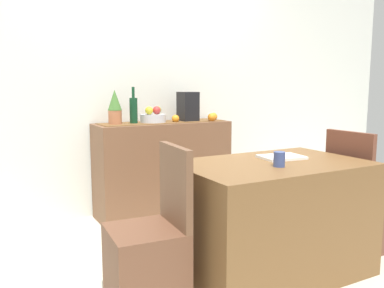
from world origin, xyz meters
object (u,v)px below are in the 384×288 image
object	(u,v)px
chair_near_window	(148,260)
fruit_bowl	(153,118)
potted_plant	(115,107)
chair_by_corner	(360,213)
dining_table	(271,218)
sideboard_console	(163,168)
wine_bottle	(134,110)
open_book	(281,157)
coffee_cup	(279,159)
coffee_maker	(188,107)

from	to	relation	value
chair_near_window	fruit_bowl	bearing A→B (deg)	65.37
potted_plant	chair_by_corner	xyz separation A→B (m)	(1.41, -1.49, -0.77)
dining_table	chair_near_window	distance (m)	0.87
sideboard_console	chair_near_window	distance (m)	1.69
wine_bottle	open_book	distance (m)	1.52
coffee_cup	chair_near_window	size ratio (longest dim) A/B	0.10
fruit_bowl	coffee_cup	size ratio (longest dim) A/B	2.61
fruit_bowl	dining_table	bearing A→B (deg)	-82.96
fruit_bowl	potted_plant	bearing A→B (deg)	180.00
fruit_bowl	sideboard_console	bearing A→B (deg)	0.00
wine_bottle	dining_table	bearing A→B (deg)	-75.88
potted_plant	chair_near_window	bearing A→B (deg)	-102.07
sideboard_console	chair_by_corner	world-z (taller)	chair_by_corner
chair_by_corner	coffee_maker	bearing A→B (deg)	114.67
dining_table	chair_by_corner	bearing A→B (deg)	-0.04
chair_by_corner	wine_bottle	bearing A→B (deg)	129.81
sideboard_console	chair_near_window	bearing A→B (deg)	-117.67
wine_bottle	coffee_cup	size ratio (longest dim) A/B	3.64
sideboard_console	coffee_cup	size ratio (longest dim) A/B	13.97
coffee_cup	chair_by_corner	size ratio (longest dim) A/B	0.10
open_book	wine_bottle	bearing A→B (deg)	117.34
fruit_bowl	chair_by_corner	distance (m)	1.93
coffee_cup	chair_near_window	bearing A→B (deg)	170.79
potted_plant	coffee_cup	xyz separation A→B (m)	(0.49, -1.62, -0.25)
potted_plant	wine_bottle	bearing A→B (deg)	-0.00
potted_plant	chair_near_window	size ratio (longest dim) A/B	0.34
potted_plant	open_book	size ratio (longest dim) A/B	1.10
dining_table	coffee_cup	distance (m)	0.44
coffee_maker	potted_plant	size ratio (longest dim) A/B	0.91
fruit_bowl	wine_bottle	bearing A→B (deg)	180.00
fruit_bowl	chair_by_corner	world-z (taller)	fruit_bowl
dining_table	coffee_cup	world-z (taller)	coffee_cup
sideboard_console	coffee_cup	bearing A→B (deg)	-89.10
open_book	coffee_cup	distance (m)	0.29
sideboard_console	chair_near_window	world-z (taller)	chair_near_window
coffee_maker	potted_plant	distance (m)	0.73
sideboard_console	coffee_maker	bearing A→B (deg)	0.00
sideboard_console	fruit_bowl	world-z (taller)	fruit_bowl
sideboard_console	fruit_bowl	distance (m)	0.49
fruit_bowl	coffee_maker	world-z (taller)	coffee_maker
wine_bottle	open_book	world-z (taller)	wine_bottle
chair_near_window	chair_by_corner	size ratio (longest dim) A/B	1.00
coffee_maker	wine_bottle	bearing A→B (deg)	180.00
wine_bottle	coffee_maker	world-z (taller)	wine_bottle
coffee_cup	chair_by_corner	distance (m)	1.07
fruit_bowl	wine_bottle	xyz separation A→B (m)	(-0.19, 0.00, 0.08)
wine_bottle	chair_by_corner	distance (m)	2.07
wine_bottle	coffee_maker	size ratio (longest dim) A/B	1.18
open_book	chair_by_corner	size ratio (longest dim) A/B	0.31
coffee_cup	chair_near_window	world-z (taller)	chair_near_window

